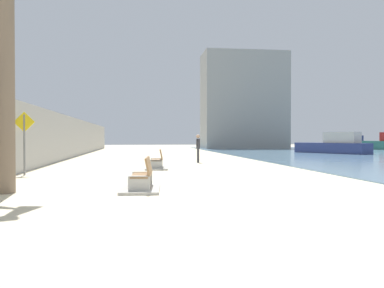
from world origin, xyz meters
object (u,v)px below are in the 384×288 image
Objects in this scene: bench_near at (142,182)px; person_walking at (198,146)px; boat_outer at (358,144)px; bench_far at (157,164)px; boat_nearest at (334,145)px; pedestrian_sign at (24,136)px.

person_walking is (3.56, 12.63, 0.80)m from bench_near.
person_walking is at bearing -133.48° from boat_outer.
bench_far is at bearing 84.23° from bench_near.
boat_nearest is (17.93, 16.69, 0.57)m from bench_far.
bench_near and bench_far have the same top height.
boat_outer reaches higher than bench_far.
pedestrian_sign is (-4.78, 5.45, 1.40)m from bench_near.
boat_nearest is at bearing 42.95° from bench_far.
boat_nearest is 0.98× the size of boat_outer.
boat_nearest is at bearing 52.88° from bench_near.
bench_far is 45.40m from boat_outer.
pedestrian_sign is at bearing 131.21° from bench_near.
bench_far is 6.33m from pedestrian_sign.
bench_near is 1.24× the size of person_walking.
person_walking is (2.75, 4.55, 0.80)m from bench_far.
boat_outer reaches higher than bench_near.
boat_outer is (12.48, 17.03, -0.10)m from boat_nearest.
boat_outer reaches higher than person_walking.
boat_nearest is 30.44m from pedestrian_sign.
pedestrian_sign reaches higher than boat_nearest.
boat_nearest is 2.92× the size of pedestrian_sign.
person_walking reaches higher than bench_near.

